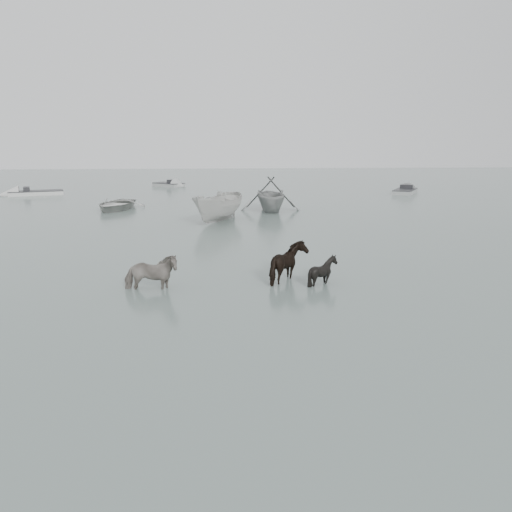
# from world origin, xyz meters

# --- Properties ---
(ground) EXTENTS (140.00, 140.00, 0.00)m
(ground) POSITION_xyz_m (0.00, 0.00, 0.00)
(ground) COLOR #53625B
(ground) RESTS_ON ground
(pony_pinto) EXTENTS (1.81, 0.86, 1.52)m
(pony_pinto) POSITION_xyz_m (-3.02, 0.23, 0.76)
(pony_pinto) COLOR black
(pony_pinto) RESTS_ON ground
(pony_dark) EXTENTS (1.57, 1.75, 1.55)m
(pony_dark) POSITION_xyz_m (1.61, 0.91, 0.78)
(pony_dark) COLOR black
(pony_dark) RESTS_ON ground
(pony_black) EXTENTS (1.20, 1.10, 1.19)m
(pony_black) POSITION_xyz_m (2.70, 0.49, 0.59)
(pony_black) COLOR black
(pony_black) RESTS_ON ground
(rowboat_lead) EXTENTS (4.07, 5.09, 0.94)m
(rowboat_lead) POSITION_xyz_m (-7.92, 19.86, 0.47)
(rowboat_lead) COLOR #B1B1AC
(rowboat_lead) RESTS_ON ground
(rowboat_trail) EXTENTS (4.19, 4.83, 2.51)m
(rowboat_trail) POSITION_xyz_m (2.82, 18.22, 1.25)
(rowboat_trail) COLOR gray
(rowboat_trail) RESTS_ON ground
(boat_small) EXTENTS (3.95, 5.16, 1.88)m
(boat_small) POSITION_xyz_m (-0.74, 14.00, 0.94)
(boat_small) COLOR beige
(boat_small) RESTS_ON ground
(skiff_port) EXTENTS (4.03, 5.27, 0.75)m
(skiff_port) POSITION_xyz_m (16.21, 28.63, 0.38)
(skiff_port) COLOR #949694
(skiff_port) RESTS_ON ground
(skiff_outer) EXTENTS (6.37, 3.46, 0.75)m
(skiff_outer) POSITION_xyz_m (-16.76, 29.88, 0.38)
(skiff_outer) COLOR beige
(skiff_outer) RESTS_ON ground
(skiff_mid) EXTENTS (4.47, 4.08, 0.75)m
(skiff_mid) POSITION_xyz_m (-5.85, 37.24, 0.38)
(skiff_mid) COLOR #959795
(skiff_mid) RESTS_ON ground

